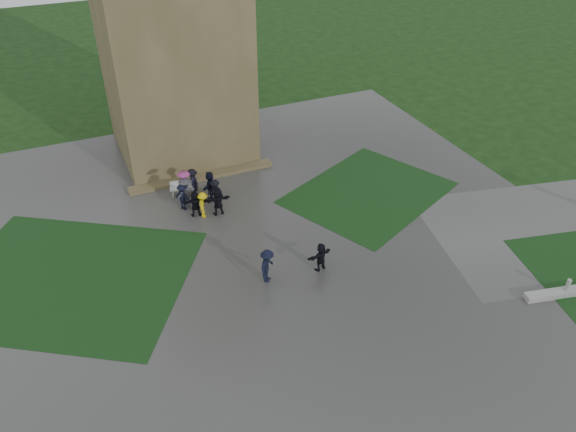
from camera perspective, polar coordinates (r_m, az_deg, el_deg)
name	(u,v)px	position (r m, az deg, el deg)	size (l,w,h in m)	color
ground	(266,282)	(26.71, -2.23, -6.74)	(120.00, 120.00, 0.00)	black
plaza	(251,258)	(28.15, -3.74, -4.27)	(34.00, 34.00, 0.02)	#383735
lawn_inset_left	(69,278)	(28.82, -21.32, -5.91)	(11.00, 9.00, 0.01)	black
lawn_inset_right	(368,193)	(33.46, 8.18, 2.36)	(9.00, 7.00, 0.01)	black
tower	(168,10)	(35.64, -12.11, 19.74)	(8.00, 8.00, 18.00)	brown
tower_plinth	(202,176)	(34.94, -8.70, 4.00)	(9.00, 0.80, 0.22)	brown
bench	(183,188)	(33.34, -10.66, 2.84)	(1.53, 0.79, 0.85)	beige
visitor_cluster	(199,193)	(31.72, -9.01, 2.34)	(2.92, 3.53, 2.43)	black
pedestrian_mid	(267,266)	(26.22, -2.11, -5.09)	(1.14, 0.59, 1.76)	black
pedestrian_near	(321,257)	(26.99, 3.35, -4.15)	(1.39, 0.50, 1.49)	black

